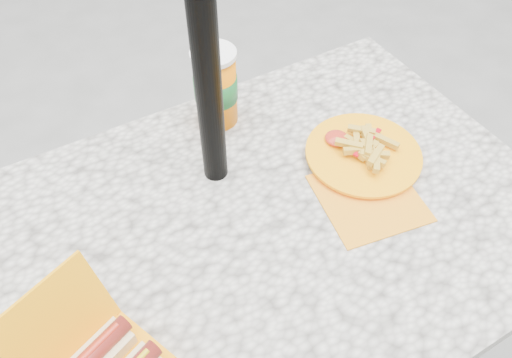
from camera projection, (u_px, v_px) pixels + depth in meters
picnic_table at (253, 255)px, 1.05m from camera, size 1.20×0.80×0.75m
umbrella_pole at (203, 27)px, 0.80m from camera, size 0.05×0.05×2.20m
fries_plate at (363, 156)px, 1.07m from camera, size 0.30×0.34×0.05m
soda_cup at (216, 87)px, 1.10m from camera, size 0.10×0.10×0.19m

